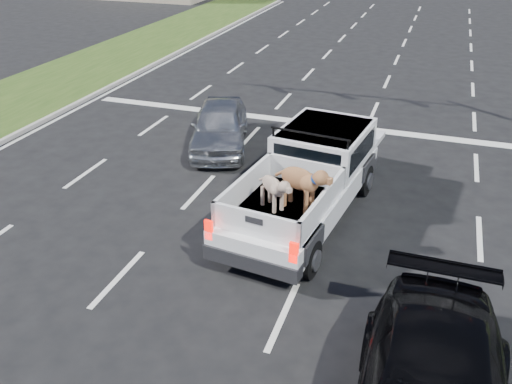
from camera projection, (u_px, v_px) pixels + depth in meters
ground at (196, 296)px, 10.50m from camera, size 160.00×160.00×0.00m
road_markings at (289, 162)px, 15.99m from camera, size 17.75×60.00×0.01m
curb_left at (23, 131)px, 18.07m from camera, size 0.15×60.00×0.14m
pickup_truck at (308, 178)px, 12.81m from camera, size 2.74×5.93×2.14m
silver_sedan at (220, 125)px, 16.75m from camera, size 2.84×4.41×1.40m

